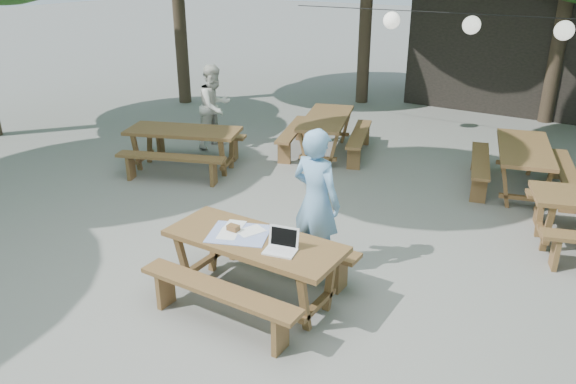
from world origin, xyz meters
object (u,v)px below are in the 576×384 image
(woman, at_px, (316,201))
(second_person, at_px, (215,107))
(main_picnic_table, at_px, (255,267))
(picnic_table_nw, at_px, (184,149))

(woman, height_order, second_person, woman)
(main_picnic_table, height_order, woman, woman)
(woman, bearing_deg, main_picnic_table, 83.50)
(main_picnic_table, xyz_separation_m, picnic_table_nw, (-3.49, 2.77, 0.00))
(woman, relative_size, second_person, 1.08)
(main_picnic_table, bearing_deg, picnic_table_nw, 141.52)
(picnic_table_nw, relative_size, second_person, 1.41)
(picnic_table_nw, bearing_deg, woman, -46.91)
(main_picnic_table, distance_m, second_person, 5.65)
(woman, xyz_separation_m, second_person, (-4.09, 3.18, -0.07))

